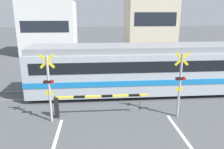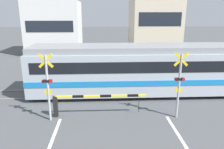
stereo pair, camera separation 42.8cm
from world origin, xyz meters
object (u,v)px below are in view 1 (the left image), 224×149
Objects in this scene: crossing_signal_right at (180,82)px; commuter_train at (186,67)px; crossing_barrier_near at (83,101)px; crossing_barrier_far at (128,69)px; crossing_signal_left at (49,85)px; pedestrian at (92,61)px.

commuter_train is at bearing 62.56° from crossing_signal_right.
crossing_barrier_near is (-6.45, -3.08, -0.84)m from commuter_train.
crossing_barrier_near is at bearing 175.47° from crossing_signal_right.
crossing_barrier_far is 7.95m from crossing_signal_left.
crossing_barrier_near is 6.77m from crossing_barrier_far.
crossing_signal_left reaches higher than commuter_train.
commuter_train reaches higher than crossing_barrier_near.
crossing_barrier_near is at bearing 13.78° from crossing_signal_left.
commuter_train is at bearing 25.51° from crossing_barrier_near.
crossing_signal_left is at bearing -101.52° from pedestrian.
crossing_barrier_near is 1.41× the size of crossing_signal_right.
crossing_barrier_far is 6.61m from crossing_signal_right.
commuter_train is at bearing -43.76° from pedestrian.
crossing_signal_left reaches higher than crossing_barrier_far.
crossing_barrier_near is 8.90m from pedestrian.
commuter_train is 3.89m from crossing_signal_right.
crossing_barrier_near is at bearing -92.45° from pedestrian.
commuter_train reaches higher than crossing_barrier_far.
crossing_signal_right is 10.24m from pedestrian.
pedestrian is at bearing 133.71° from crossing_barrier_far.
crossing_signal_right is at bearing -4.53° from crossing_barrier_near.
crossing_barrier_far is at bearing -46.29° from pedestrian.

